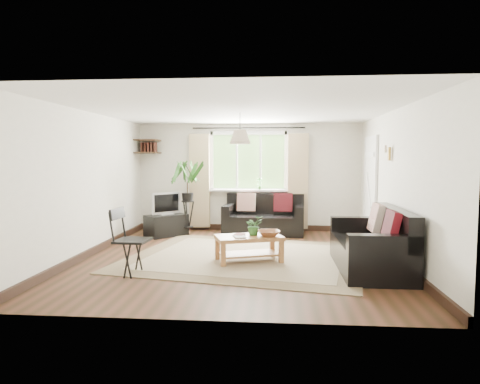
# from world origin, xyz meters

# --- Properties ---
(floor) EXTENTS (5.50, 5.50, 0.00)m
(floor) POSITION_xyz_m (0.00, 0.00, 0.00)
(floor) COLOR black
(floor) RESTS_ON ground
(ceiling) EXTENTS (5.50, 5.50, 0.00)m
(ceiling) POSITION_xyz_m (0.00, 0.00, 2.40)
(ceiling) COLOR white
(ceiling) RESTS_ON floor
(wall_back) EXTENTS (5.00, 0.02, 2.40)m
(wall_back) POSITION_xyz_m (0.00, 2.75, 1.20)
(wall_back) COLOR silver
(wall_back) RESTS_ON floor
(wall_front) EXTENTS (5.00, 0.02, 2.40)m
(wall_front) POSITION_xyz_m (0.00, -2.75, 1.20)
(wall_front) COLOR silver
(wall_front) RESTS_ON floor
(wall_left) EXTENTS (0.02, 5.50, 2.40)m
(wall_left) POSITION_xyz_m (-2.50, 0.00, 1.20)
(wall_left) COLOR silver
(wall_left) RESTS_ON floor
(wall_right) EXTENTS (0.02, 5.50, 2.40)m
(wall_right) POSITION_xyz_m (2.50, 0.00, 1.20)
(wall_right) COLOR silver
(wall_right) RESTS_ON floor
(rug) EXTENTS (4.23, 3.81, 0.02)m
(rug) POSITION_xyz_m (0.12, 0.03, 0.01)
(rug) COLOR beige
(rug) RESTS_ON floor
(window) EXTENTS (2.50, 0.16, 2.16)m
(window) POSITION_xyz_m (0.00, 2.71, 1.55)
(window) COLOR white
(window) RESTS_ON wall_back
(door) EXTENTS (0.06, 0.96, 2.06)m
(door) POSITION_xyz_m (2.47, 1.70, 1.00)
(door) COLOR silver
(door) RESTS_ON wall_right
(corner_shelf) EXTENTS (0.50, 0.50, 0.34)m
(corner_shelf) POSITION_xyz_m (-2.25, 2.50, 1.89)
(corner_shelf) COLOR black
(corner_shelf) RESTS_ON wall_back
(pendant_lamp) EXTENTS (0.36, 0.36, 0.54)m
(pendant_lamp) POSITION_xyz_m (0.00, 0.40, 2.05)
(pendant_lamp) COLOR beige
(pendant_lamp) RESTS_ON ceiling
(wall_sconce) EXTENTS (0.12, 0.12, 0.28)m
(wall_sconce) POSITION_xyz_m (2.43, 0.30, 1.74)
(wall_sconce) COLOR beige
(wall_sconce) RESTS_ON wall_right
(sofa_back) EXTENTS (1.77, 0.98, 0.81)m
(sofa_back) POSITION_xyz_m (0.36, 2.26, 0.40)
(sofa_back) COLOR black
(sofa_back) RESTS_ON floor
(sofa_right) EXTENTS (1.83, 0.92, 0.86)m
(sofa_right) POSITION_xyz_m (1.98, -0.62, 0.43)
(sofa_right) COLOR black
(sofa_right) RESTS_ON floor
(coffee_table) EXTENTS (1.14, 0.85, 0.42)m
(coffee_table) POSITION_xyz_m (0.20, -0.28, 0.21)
(coffee_table) COLOR #986031
(coffee_table) RESTS_ON floor
(table_plant) EXTENTS (0.36, 0.36, 0.31)m
(table_plant) POSITION_xyz_m (0.27, -0.20, 0.57)
(table_plant) COLOR #2E6A2A
(table_plant) RESTS_ON coffee_table
(bowl) EXTENTS (0.41, 0.41, 0.09)m
(bowl) POSITION_xyz_m (0.51, -0.27, 0.46)
(bowl) COLOR brown
(bowl) RESTS_ON coffee_table
(book_a) EXTENTS (0.23, 0.28, 0.02)m
(book_a) POSITION_xyz_m (-0.02, -0.45, 0.43)
(book_a) COLOR silver
(book_a) RESTS_ON coffee_table
(book_b) EXTENTS (0.20, 0.24, 0.02)m
(book_b) POSITION_xyz_m (-0.03, -0.24, 0.43)
(book_b) COLOR maroon
(book_b) RESTS_ON coffee_table
(tv_stand) EXTENTS (0.91, 0.92, 0.45)m
(tv_stand) POSITION_xyz_m (-1.67, 1.83, 0.22)
(tv_stand) COLOR black
(tv_stand) RESTS_ON floor
(tv) EXTENTS (0.60, 0.61, 0.49)m
(tv) POSITION_xyz_m (-1.67, 1.83, 0.69)
(tv) COLOR #A5A5AA
(tv) RESTS_ON tv_stand
(palm_stand) EXTENTS (0.71, 0.71, 1.59)m
(palm_stand) POSITION_xyz_m (-1.24, 1.97, 0.79)
(palm_stand) COLOR black
(palm_stand) RESTS_ON floor
(folding_chair) EXTENTS (0.52, 0.52, 0.94)m
(folding_chair) POSITION_xyz_m (-1.37, -1.14, 0.47)
(folding_chair) COLOR black
(folding_chair) RESTS_ON floor
(sill_plant) EXTENTS (0.14, 0.10, 0.27)m
(sill_plant) POSITION_xyz_m (0.25, 2.63, 1.06)
(sill_plant) COLOR #2D6023
(sill_plant) RESTS_ON window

